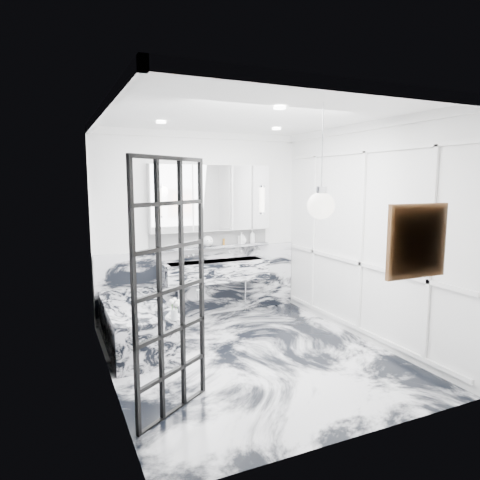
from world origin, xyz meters
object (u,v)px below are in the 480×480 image
mirror_cabinet (211,198)px  bathtub (137,325)px  crittall_door (171,290)px  trough_sink (216,271)px

mirror_cabinet → bathtub: (-1.32, -0.83, -1.54)m
crittall_door → bathtub: (0.00, 1.70, -0.86)m
crittall_door → bathtub: size_ratio=1.37×
mirror_cabinet → trough_sink: bearing=-90.0°
trough_sink → bathtub: (-1.33, -0.66, -0.45)m
crittall_door → mirror_cabinet: 2.94m
trough_sink → mirror_cabinet: bearing=90.0°
crittall_door → mirror_cabinet: mirror_cabinet is taller
crittall_door → bathtub: bearing=56.0°
trough_sink → bathtub: bearing=-153.5°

